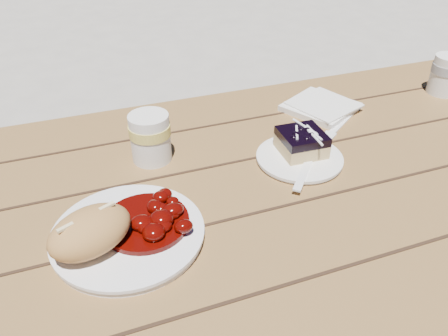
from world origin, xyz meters
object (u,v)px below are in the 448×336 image
object	(u,v)px
dessert_plate	(299,159)
blueberry_cake	(302,142)
picnic_table	(340,221)
second_cup	(150,138)
bread_roll	(90,232)
coffee_cup	(447,75)
main_plate	(129,235)

from	to	relation	value
dessert_plate	blueberry_cake	xyz separation A→B (m)	(0.01, 0.01, 0.03)
picnic_table	second_cup	world-z (taller)	second_cup
bread_roll	coffee_cup	world-z (taller)	coffee_cup
main_plate	bread_roll	world-z (taller)	bread_roll
second_cup	main_plate	bearing A→B (deg)	-111.75
picnic_table	main_plate	xyz separation A→B (m)	(-0.47, -0.07, 0.17)
coffee_cup	bread_roll	bearing A→B (deg)	-162.88
picnic_table	second_cup	distance (m)	0.46
dessert_plate	coffee_cup	distance (m)	0.54
main_plate	coffee_cup	distance (m)	0.92
main_plate	dessert_plate	distance (m)	0.38
dessert_plate	second_cup	world-z (taller)	second_cup
main_plate	blueberry_cake	xyz separation A→B (m)	(0.38, 0.12, 0.03)
blueberry_cake	coffee_cup	world-z (taller)	coffee_cup
blueberry_cake	second_cup	world-z (taller)	second_cup
picnic_table	coffee_cup	xyz separation A→B (m)	(0.41, 0.20, 0.21)
picnic_table	blueberry_cake	size ratio (longest dim) A/B	22.30
coffee_cup	picnic_table	bearing A→B (deg)	-154.00
bread_roll	second_cup	xyz separation A→B (m)	(0.14, 0.24, 0.00)
dessert_plate	bread_roll	bearing A→B (deg)	-163.20
dessert_plate	coffee_cup	size ratio (longest dim) A/B	1.70
picnic_table	dessert_plate	size ratio (longest dim) A/B	11.78
picnic_table	coffee_cup	world-z (taller)	coffee_cup
main_plate	second_cup	xyz separation A→B (m)	(0.09, 0.22, 0.04)
bread_roll	blueberry_cake	xyz separation A→B (m)	(0.43, 0.14, -0.02)
picnic_table	bread_roll	distance (m)	0.57
main_plate	bread_roll	distance (m)	0.07
main_plate	coffee_cup	size ratio (longest dim) A/B	2.39
picnic_table	bread_roll	size ratio (longest dim) A/B	15.37
picnic_table	blueberry_cake	distance (m)	0.22
bread_roll	blueberry_cake	bearing A→B (deg)	18.24
picnic_table	blueberry_cake	world-z (taller)	blueberry_cake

